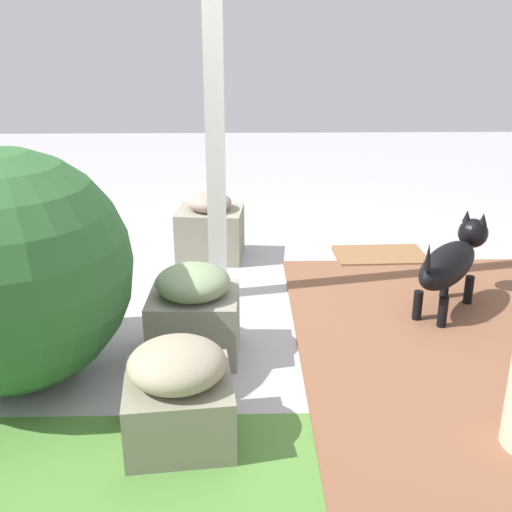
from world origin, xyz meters
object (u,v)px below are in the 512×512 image
Objects in this scene: stone_planter_far at (179,393)px; doormat at (380,256)px; porch_pillar at (214,84)px; stone_planter_mid at (194,312)px; dog at (451,261)px; stone_planter_nearest at (210,228)px; round_shrub at (9,271)px.

stone_planter_far is 0.74× the size of doormat.
porch_pillar is 5.40× the size of stone_planter_far.
dog is at bearing -161.82° from stone_planter_mid.
stone_planter_nearest is 1.33m from stone_planter_mid.
porch_pillar reaches higher than doormat.
stone_planter_far is at bearing 88.84° from stone_planter_mid.
stone_planter_nearest is at bearing -1.68° from doormat.
stone_planter_nearest is at bearing -90.73° from stone_planter_mid.
stone_planter_mid is at bearing 18.18° from dog.
stone_planter_far is (0.11, 1.37, -1.02)m from porch_pillar.
porch_pillar is at bearing -10.84° from dog.
dog is at bearing -141.29° from stone_planter_far.
stone_planter_far reaches higher than doormat.
stone_planter_nearest is at bearing -32.66° from dog.
porch_pillar is 3.98× the size of doormat.
porch_pillar is 3.73× the size of dog.
round_shrub is at bearing 17.16° from dog.
round_shrub is at bearing 15.29° from stone_planter_mid.
dog reaches higher than stone_planter_far.
stone_planter_mid is 0.43× the size of round_shrub.
stone_planter_far is 0.94m from round_shrub.
doormat is (-1.96, -1.51, -0.51)m from round_shrub.
round_shrub reaches higher than stone_planter_nearest.
stone_planter_far is 0.69× the size of dog.
round_shrub is 1.62× the size of dog.
round_shrub is at bearing 63.00° from stone_planter_nearest.
stone_planter_mid reaches higher than doormat.
porch_pillar reaches higher than stone_planter_nearest.
round_shrub is 1.73× the size of doormat.
porch_pillar is 5.31× the size of stone_planter_mid.
stone_planter_mid is 1.77m from doormat.
doormat is at bearing -142.37° from round_shrub.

